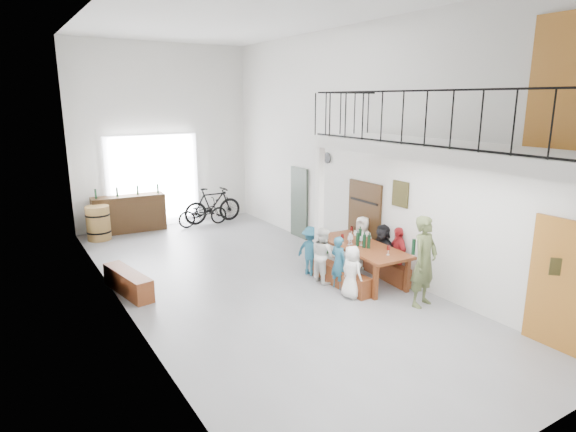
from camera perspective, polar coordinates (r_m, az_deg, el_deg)
floor at (r=10.50m, az=-3.70°, el=-7.86°), size 12.00×12.00×0.00m
room_walls at (r=9.77m, az=-4.03°, el=11.91°), size 12.00×12.00×12.00m
gateway_portal at (r=15.36m, az=-15.63°, el=4.00°), size 2.80×0.08×2.80m
right_wall_decor at (r=10.14m, az=14.90°, el=1.22°), size 0.07×8.28×5.07m
balcony at (r=8.59m, az=18.13°, el=7.08°), size 1.52×5.62×4.00m
tasting_table at (r=10.53m, az=8.72°, el=-3.85°), size 1.11×2.42×0.79m
bench_inner at (r=10.29m, az=6.11°, el=-7.15°), size 0.30×1.76×0.41m
bench_wall at (r=10.98m, az=10.91°, el=-5.93°), size 0.42×1.84×0.42m
tableware at (r=10.47m, az=8.44°, el=-2.68°), size 0.64×1.62×0.35m
side_bench at (r=10.39m, az=-18.44°, el=-7.46°), size 0.64×1.67×0.46m
oak_barrel at (r=14.43m, az=-21.57°, el=-0.78°), size 0.66×0.66×0.97m
serving_counter at (r=15.03m, az=-18.30°, el=0.28°), size 2.09×0.70×1.09m
counter_bottles at (r=14.89m, az=-18.49°, el=2.83°), size 1.82×0.16×0.28m
guest_left_a at (r=9.63m, az=7.55°, el=-6.60°), size 0.38×0.55×1.07m
guest_left_b at (r=10.04m, az=6.02°, el=-5.51°), size 0.32×0.44×1.13m
guest_left_c at (r=10.37m, az=4.20°, el=-4.61°), size 0.50×0.62×1.20m
guest_left_d at (r=10.77m, az=2.72°, el=-4.14°), size 0.62×0.81×1.11m
guest_right_a at (r=10.59m, az=12.86°, el=-4.49°), size 0.51×0.77×1.22m
guest_right_b at (r=10.95m, az=11.08°, el=-3.94°), size 0.41×1.10×1.17m
guest_right_c at (r=11.34m, az=8.75°, el=-3.08°), size 0.60×0.70×1.22m
host_standing at (r=9.45m, az=15.85°, el=-5.21°), size 0.72×0.55×1.75m
potted_plant at (r=12.38m, az=4.37°, el=-3.37°), size 0.50×0.47×0.46m
bicycle_near at (r=15.17m, az=-10.07°, el=0.39°), size 1.60×0.57×0.84m
bicycle_far at (r=15.46m, az=-8.92°, el=1.28°), size 1.91×0.55×1.14m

